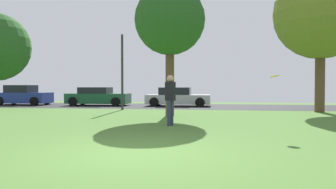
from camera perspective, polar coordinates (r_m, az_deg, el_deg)
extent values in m
plane|color=#47702D|center=(6.78, -6.61, -10.55)|extent=(44.00, 44.00, 0.00)
cube|color=#28282B|center=(22.51, 4.17, -2.12)|extent=(44.00, 6.40, 0.01)
cylinder|color=brown|center=(15.23, 0.32, 2.66)|extent=(0.41, 0.41, 3.45)
sphere|color=#23511E|center=(15.55, 0.33, 13.13)|extent=(3.33, 3.33, 3.33)
cylinder|color=brown|center=(19.29, 25.34, 2.35)|extent=(0.51, 0.51, 3.51)
sphere|color=olive|center=(19.69, 25.46, 12.98)|extent=(4.99, 4.99, 4.99)
cylinder|color=#2D334C|center=(11.56, 0.63, -3.30)|extent=(0.14, 0.14, 0.90)
cylinder|color=#2D334C|center=(11.42, 0.18, -3.36)|extent=(0.14, 0.14, 0.90)
cube|color=black|center=(11.45, 0.41, 0.58)|extent=(0.38, 0.34, 0.67)
sphere|color=tan|center=(11.45, 0.41, 2.87)|extent=(0.24, 0.24, 0.24)
cylinder|color=yellow|center=(9.91, 18.36, 3.07)|extent=(0.34, 0.34, 0.09)
cube|color=#233893|center=(26.75, -24.23, -0.52)|extent=(4.00, 1.75, 0.78)
cube|color=black|center=(26.84, -24.61, 0.92)|extent=(1.92, 1.54, 0.56)
cylinder|color=black|center=(26.78, -20.69, -0.95)|extent=(0.64, 0.22, 0.64)
cylinder|color=black|center=(25.27, -22.63, -1.11)|extent=(0.64, 0.22, 0.64)
cylinder|color=black|center=(28.26, -25.65, -0.88)|extent=(0.64, 0.22, 0.64)
cube|color=#195633|center=(24.18, -12.24, -0.68)|extent=(4.55, 1.71, 0.73)
cube|color=black|center=(24.25, -12.75, 0.72)|extent=(2.19, 1.51, 0.45)
cylinder|color=black|center=(24.49, -8.04, -1.09)|extent=(0.64, 0.22, 0.64)
cylinder|color=black|center=(22.85, -9.27, -1.28)|extent=(0.64, 0.22, 0.64)
cylinder|color=black|center=(25.58, -14.89, -1.02)|extent=(0.64, 0.22, 0.64)
cylinder|color=black|center=(24.02, -16.52, -1.19)|extent=(0.64, 0.22, 0.64)
cube|color=#B7B7BC|center=(22.95, 1.84, -0.85)|extent=(4.53, 1.81, 0.66)
cube|color=black|center=(22.96, 1.28, 0.61)|extent=(2.17, 1.60, 0.52)
cylinder|color=black|center=(23.73, 5.90, -1.17)|extent=(0.64, 0.22, 0.64)
cylinder|color=black|center=(21.92, 5.68, -1.38)|extent=(0.64, 0.22, 0.64)
cylinder|color=black|center=(24.09, -1.65, -1.12)|extent=(0.64, 0.22, 0.64)
cylinder|color=black|center=(22.31, -2.49, -1.33)|extent=(0.64, 0.22, 0.64)
cylinder|color=#2D2D33|center=(19.44, -8.12, 3.94)|extent=(0.14, 0.14, 4.50)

